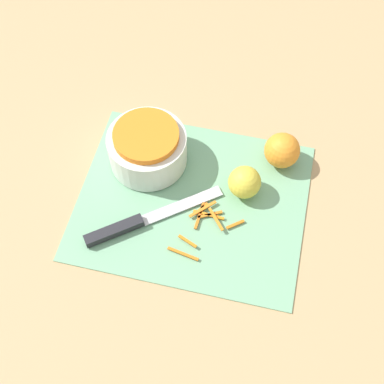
% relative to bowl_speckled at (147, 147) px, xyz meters
% --- Properties ---
extents(ground_plane, '(4.00, 4.00, 0.00)m').
position_rel_bowl_speckled_xyz_m(ground_plane, '(0.10, -0.07, -0.05)').
color(ground_plane, tan).
extents(cutting_board, '(0.42, 0.35, 0.01)m').
position_rel_bowl_speckled_xyz_m(cutting_board, '(0.10, -0.07, -0.04)').
color(cutting_board, '#75AD84').
rests_on(cutting_board, ground_plane).
extents(bowl_speckled, '(0.15, 0.15, 0.08)m').
position_rel_bowl_speckled_xyz_m(bowl_speckled, '(0.00, 0.00, 0.00)').
color(bowl_speckled, silver).
rests_on(bowl_speckled, cutting_board).
extents(knife, '(0.23, 0.18, 0.02)m').
position_rel_bowl_speckled_xyz_m(knife, '(0.01, -0.15, -0.03)').
color(knife, '#232328').
rests_on(knife, cutting_board).
extents(orange_left, '(0.07, 0.07, 0.07)m').
position_rel_bowl_speckled_xyz_m(orange_left, '(0.25, 0.06, -0.01)').
color(orange_left, orange).
rests_on(orange_left, cutting_board).
extents(lemon, '(0.06, 0.06, 0.06)m').
position_rel_bowl_speckled_xyz_m(lemon, '(0.19, -0.03, -0.01)').
color(lemon, gold).
rests_on(lemon, cutting_board).
extents(peel_pile, '(0.12, 0.13, 0.01)m').
position_rel_bowl_speckled_xyz_m(peel_pile, '(0.14, -0.11, -0.04)').
color(peel_pile, orange).
rests_on(peel_pile, cutting_board).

